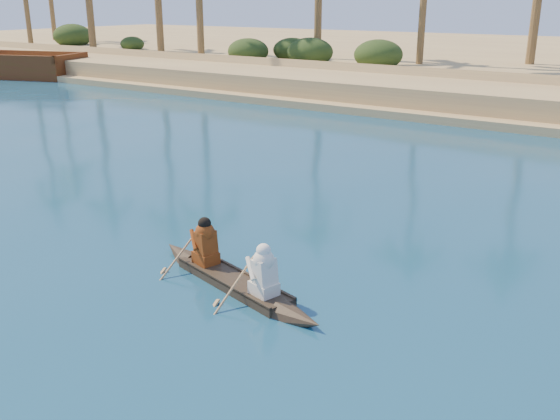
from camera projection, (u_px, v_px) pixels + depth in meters
The scene contains 2 objects.
canoe at pixel (233, 274), 11.95m from camera, with size 4.79×1.86×1.32m.
barge_left at pixel (2, 66), 44.70m from camera, with size 12.44×7.42×1.97m.
Camera 1 is at (4.82, -4.42, 5.24)m, focal length 40.00 mm.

